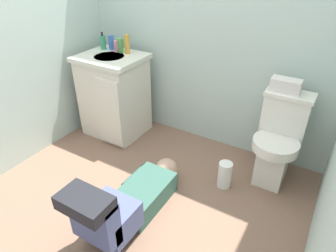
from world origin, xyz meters
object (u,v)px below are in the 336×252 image
faucet (120,47)px  paper_towel_roll (225,175)px  vanity_cabinet (114,95)px  bottle_green (121,45)px  bottle_amber (127,44)px  toilet (278,140)px  bottle_pink (117,46)px  tissue_box (286,85)px  bottle_blue (111,43)px  soap_dispenser (103,42)px  person_plumber (128,201)px

faucet → paper_towel_roll: faucet is taller
vanity_cabinet → paper_towel_roll: bearing=-9.9°
bottle_green → bottle_amber: size_ratio=0.75×
toilet → bottle_pink: 1.70m
toilet → bottle_pink: bearing=178.6°
faucet → bottle_green: size_ratio=0.75×
bottle_amber → tissue_box: bearing=1.8°
vanity_cabinet → bottle_blue: bottle_blue is taller
soap_dispenser → toilet: bearing=-1.1°
vanity_cabinet → tissue_box: size_ratio=3.73×
tissue_box → bottle_green: bottle_green is taller
tissue_box → bottle_pink: bottle_pink is taller
toilet → vanity_cabinet: 1.60m
toilet → bottle_blue: bottle_blue is taller
soap_dispenser → bottle_blue: (0.08, 0.03, 0.00)m
vanity_cabinet → bottle_pink: bearing=100.5°
bottle_blue → person_plumber: bearing=-48.1°
bottle_pink → bottle_green: bottle_green is taller
bottle_blue → bottle_amber: bearing=-6.3°
person_plumber → tissue_box: size_ratio=4.84×
bottle_pink → paper_towel_roll: 1.56m
tissue_box → bottle_amber: size_ratio=1.23×
soap_dispenser → bottle_pink: soap_dispenser is taller
bottle_blue → bottle_amber: 0.21m
soap_dispenser → paper_towel_roll: soap_dispenser is taller
vanity_cabinet → paper_towel_roll: (1.30, -0.23, -0.30)m
paper_towel_roll → vanity_cabinet: bearing=170.1°
bottle_blue → bottle_green: bearing=-11.6°
bottle_pink → paper_towel_roll: (1.32, -0.36, -0.76)m
bottle_blue → bottle_amber: bottle_amber is taller
toilet → faucet: faucet is taller
faucet → bottle_pink: 0.03m
toilet → bottle_amber: bearing=178.3°
vanity_cabinet → faucet: (-0.00, 0.15, 0.45)m
toilet → bottle_green: (-1.57, 0.04, 0.52)m
faucet → bottle_pink: bearing=-144.0°
toilet → tissue_box: tissue_box is taller
bottle_blue → tissue_box: bearing=0.8°
person_plumber → bottle_blue: size_ratio=7.73×
bottle_pink → bottle_amber: (0.12, 0.01, 0.04)m
soap_dispenser → bottle_pink: (0.17, 0.00, -0.02)m
toilet → bottle_amber: 1.59m
person_plumber → tissue_box: (0.71, 1.09, 0.62)m
bottle_blue → bottle_pink: (0.09, -0.03, -0.02)m
bottle_amber → toilet: bearing=-1.7°
faucet → bottle_amber: bearing=-5.0°
bottle_blue → bottle_green: 0.14m
vanity_cabinet → paper_towel_roll: 1.35m
soap_dispenser → bottle_blue: size_ratio=1.20×
bottle_blue → faucet: bearing=-7.5°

